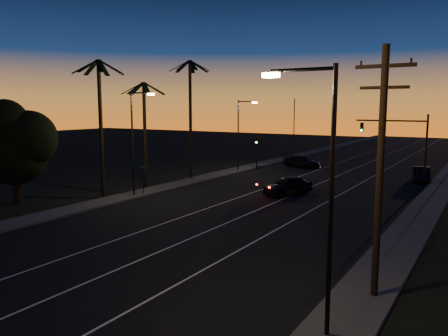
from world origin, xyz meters
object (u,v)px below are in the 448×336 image
Objects in this scene: utility_pole at (380,168)px; lead_car at (288,186)px; signal_mast at (402,136)px; cross_car at (302,162)px; right_car at (421,174)px.

utility_pole is 21.59m from lead_car.
signal_mast is 14.38m from cross_car.
cross_car is at bearing 116.19° from utility_pole.
lead_car is at bearing -119.89° from signal_mast.
lead_car is 18.35m from cross_car.
lead_car is at bearing -123.13° from right_car.
cross_car is at bearing 165.69° from right_car.
utility_pole is 1.41× the size of signal_mast.
utility_pole reaches higher than right_car.
signal_mast is at bearing 60.11° from lead_car.
lead_car is at bearing 123.11° from utility_pole.
cross_car is (-5.73, 17.43, -0.09)m from lead_car.
signal_mast is 1.48× the size of right_car.
right_car is at bearing -14.31° from cross_car.
utility_pole is 1.87× the size of cross_car.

